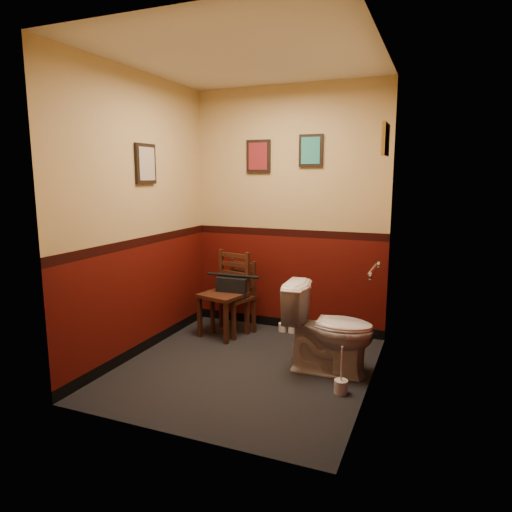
{
  "coord_description": "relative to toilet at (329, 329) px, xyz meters",
  "views": [
    {
      "loc": [
        1.58,
        -3.62,
        1.74
      ],
      "look_at": [
        0.0,
        0.25,
        1.0
      ],
      "focal_mm": 32.0,
      "sensor_mm": 36.0,
      "label": 1
    }
  ],
  "objects": [
    {
      "name": "wall_back",
      "position": [
        -0.72,
        0.99,
        0.96
      ],
      "size": [
        2.2,
        0.0,
        2.7
      ],
      "primitive_type": "cube",
      "rotation": [
        1.57,
        0.0,
        0.0
      ],
      "color": "#480C07",
      "rests_on": "ground"
    },
    {
      "name": "toilet",
      "position": [
        0.0,
        0.0,
        0.0
      ],
      "size": [
        0.82,
        0.48,
        0.79
      ],
      "primitive_type": "imported",
      "rotation": [
        0.0,
        0.0,
        1.61
      ],
      "color": "white",
      "rests_on": "floor"
    },
    {
      "name": "wall_front",
      "position": [
        -0.72,
        -1.41,
        0.96
      ],
      "size": [
        2.2,
        0.0,
        2.7
      ],
      "primitive_type": "cube",
      "rotation": [
        -1.57,
        0.0,
        0.0
      ],
      "color": "#480C07",
      "rests_on": "ground"
    },
    {
      "name": "wall_right",
      "position": [
        0.38,
        -0.21,
        0.96
      ],
      "size": [
        0.0,
        2.4,
        2.7
      ],
      "primitive_type": "cube",
      "rotation": [
        1.57,
        0.0,
        -1.57
      ],
      "color": "#480C07",
      "rests_on": "ground"
    },
    {
      "name": "chair_right",
      "position": [
        -1.21,
        0.63,
        0.01
      ],
      "size": [
        0.48,
        0.48,
        0.81
      ],
      "rotation": [
        0.0,
        0.0,
        -0.32
      ],
      "color": "#552A19",
      "rests_on": "floor"
    },
    {
      "name": "handbag",
      "position": [
        -1.22,
        0.6,
        0.14
      ],
      "size": [
        0.35,
        0.18,
        0.25
      ],
      "rotation": [
        0.0,
        0.0,
        0.04
      ],
      "color": "black",
      "rests_on": "chair_right"
    },
    {
      "name": "grab_bar",
      "position": [
        0.35,
        0.04,
        0.56
      ],
      "size": [
        0.05,
        0.56,
        0.06
      ],
      "color": "silver",
      "rests_on": "wall_right"
    },
    {
      "name": "framed_print_left",
      "position": [
        -1.8,
        -0.11,
        1.46
      ],
      "size": [
        0.04,
        0.3,
        0.38
      ],
      "color": "black",
      "rests_on": "wall_left"
    },
    {
      "name": "floor",
      "position": [
        -0.72,
        -0.21,
        -0.39
      ],
      "size": [
        2.2,
        2.4,
        0.0
      ],
      "primitive_type": "cube",
      "color": "black",
      "rests_on": "ground"
    },
    {
      "name": "wall_left",
      "position": [
        -1.82,
        -0.21,
        0.96
      ],
      "size": [
        0.0,
        2.4,
        2.7
      ],
      "primitive_type": "cube",
      "rotation": [
        1.57,
        0.0,
        1.57
      ],
      "color": "#480C07",
      "rests_on": "ground"
    },
    {
      "name": "toilet_brush",
      "position": [
        0.19,
        -0.38,
        -0.33
      ],
      "size": [
        0.11,
        0.11,
        0.4
      ],
      "color": "silver",
      "rests_on": "floor"
    },
    {
      "name": "framed_print_right",
      "position": [
        0.36,
        0.39,
        1.66
      ],
      "size": [
        0.04,
        0.34,
        0.28
      ],
      "color": "olive",
      "rests_on": "wall_right"
    },
    {
      "name": "tp_stack",
      "position": [
        -0.67,
        0.86,
        -0.28
      ],
      "size": [
        0.21,
        0.13,
        0.28
      ],
      "color": "silver",
      "rests_on": "floor"
    },
    {
      "name": "framed_print_back_b",
      "position": [
        -0.47,
        0.97,
        1.61
      ],
      "size": [
        0.26,
        0.04,
        0.34
      ],
      "color": "black",
      "rests_on": "wall_back"
    },
    {
      "name": "ceiling",
      "position": [
        -0.72,
        -0.21,
        2.31
      ],
      "size": [
        2.2,
        2.4,
        0.0
      ],
      "primitive_type": "cube",
      "rotation": [
        3.14,
        0.0,
        0.0
      ],
      "color": "silver",
      "rests_on": "ground"
    },
    {
      "name": "chair_left",
      "position": [
        -1.27,
        0.53,
        0.07
      ],
      "size": [
        0.52,
        0.52,
        0.92
      ],
      "rotation": [
        0.0,
        0.0,
        -0.24
      ],
      "color": "#552A19",
      "rests_on": "floor"
    },
    {
      "name": "framed_print_back_a",
      "position": [
        -1.07,
        0.97,
        1.56
      ],
      "size": [
        0.28,
        0.04,
        0.36
      ],
      "color": "black",
      "rests_on": "wall_back"
    }
  ]
}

